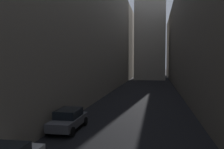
% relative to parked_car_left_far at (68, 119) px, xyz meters
% --- Properties ---
extents(ground_plane, '(264.00, 264.00, 0.00)m').
position_rel_parked_car_left_far_xyz_m(ground_plane, '(4.40, 21.00, -0.80)').
color(ground_plane, black).
extents(building_block_left, '(13.68, 108.00, 20.81)m').
position_rel_parked_car_left_far_xyz_m(building_block_left, '(-7.94, 23.00, 9.60)').
color(building_block_left, gray).
rests_on(building_block_left, ground).
extents(parked_car_left_far, '(1.91, 4.41, 1.54)m').
position_rel_parked_car_left_far_xyz_m(parked_car_left_far, '(0.00, 0.00, 0.00)').
color(parked_car_left_far, '#4C4C51').
rests_on(parked_car_left_far, ground).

